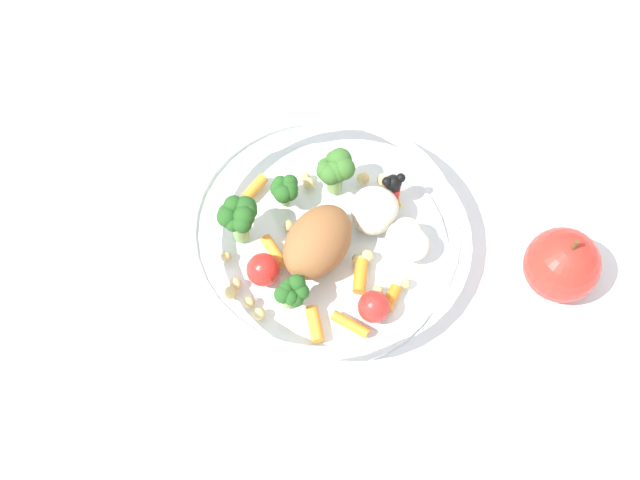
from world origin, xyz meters
The scene contains 3 objects.
ground_plane centered at (0.00, 0.00, 0.00)m, with size 2.40×2.40×0.00m, color white.
food_container centered at (0.00, 0.00, 0.03)m, with size 0.24×0.24×0.06m.
loose_apple centered at (0.07, -0.19, 0.03)m, with size 0.07×0.07×0.08m.
Camera 1 is at (-0.27, -0.15, 0.64)m, focal length 43.78 mm.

